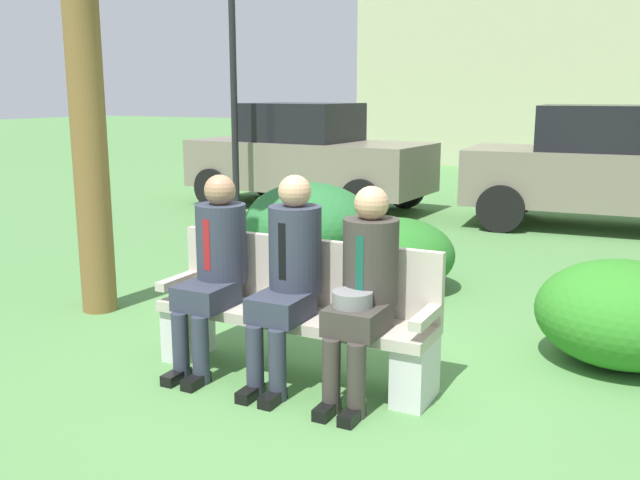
% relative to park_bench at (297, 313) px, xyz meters
% --- Properties ---
extents(ground_plane, '(80.00, 80.00, 0.00)m').
position_rel_park_bench_xyz_m(ground_plane, '(0.21, 0.00, -0.42)').
color(ground_plane, '#518446').
extents(park_bench, '(1.90, 0.44, 0.90)m').
position_rel_park_bench_xyz_m(park_bench, '(0.00, 0.00, 0.00)').
color(park_bench, '#B7AD9E').
rests_on(park_bench, ground).
extents(seated_man_left, '(0.34, 0.72, 1.31)m').
position_rel_park_bench_xyz_m(seated_man_left, '(-0.56, -0.12, 0.31)').
color(seated_man_left, '#2D3342').
rests_on(seated_man_left, ground).
extents(seated_man_middle, '(0.34, 0.72, 1.34)m').
position_rel_park_bench_xyz_m(seated_man_middle, '(0.01, -0.12, 0.33)').
color(seated_man_middle, '#2D3342').
rests_on(seated_man_middle, ground).
extents(seated_man_right, '(0.34, 0.72, 1.30)m').
position_rel_park_bench_xyz_m(seated_man_right, '(0.54, -0.13, 0.30)').
color(seated_man_right, '#38332D').
rests_on(seated_man_right, ground).
extents(shrub_near_bench, '(1.10, 1.01, 0.69)m').
position_rel_park_bench_xyz_m(shrub_near_bench, '(-0.14, 2.25, -0.08)').
color(shrub_near_bench, '#286D25').
rests_on(shrub_near_bench, ground).
extents(shrub_mid_lawn, '(1.44, 1.32, 0.90)m').
position_rel_park_bench_xyz_m(shrub_mid_lawn, '(-1.34, 2.75, 0.03)').
color(shrub_mid_lawn, '#296C35').
rests_on(shrub_mid_lawn, ground).
extents(shrub_far_lawn, '(1.17, 1.07, 0.73)m').
position_rel_park_bench_xyz_m(shrub_far_lawn, '(1.91, 1.14, -0.06)').
color(shrub_far_lawn, '#2E7C23').
rests_on(shrub_far_lawn, ground).
extents(parked_car_near, '(4.00, 1.92, 1.68)m').
position_rel_park_bench_xyz_m(parked_car_near, '(-3.16, 6.15, 0.42)').
color(parked_car_near, slate).
rests_on(parked_car_near, ground).
extents(parked_car_far, '(3.99, 1.91, 1.68)m').
position_rel_park_bench_xyz_m(parked_car_far, '(1.39, 6.36, 0.42)').
color(parked_car_far, slate).
rests_on(parked_car_far, ground).
extents(street_lamp, '(0.24, 0.24, 3.92)m').
position_rel_park_bench_xyz_m(street_lamp, '(-3.79, 5.03, 1.96)').
color(street_lamp, black).
rests_on(street_lamp, ground).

